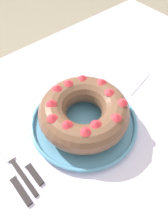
% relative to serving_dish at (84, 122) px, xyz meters
% --- Properties ---
extents(ground_plane, '(8.00, 8.00, 0.00)m').
position_rel_serving_dish_xyz_m(ground_plane, '(-0.01, -0.02, -0.75)').
color(ground_plane, gray).
extents(dining_table, '(1.54, 1.00, 0.74)m').
position_rel_serving_dish_xyz_m(dining_table, '(-0.01, -0.02, -0.09)').
color(dining_table, silver).
rests_on(dining_table, ground_plane).
extents(serving_dish, '(0.34, 0.34, 0.02)m').
position_rel_serving_dish_xyz_m(serving_dish, '(0.00, 0.00, 0.00)').
color(serving_dish, '#518EB2').
rests_on(serving_dish, dining_table).
extents(bundt_cake, '(0.27, 0.27, 0.09)m').
position_rel_serving_dish_xyz_m(bundt_cake, '(0.00, 0.00, 0.05)').
color(bundt_cake, brown).
rests_on(bundt_cake, serving_dish).
extents(fork, '(0.02, 0.18, 0.01)m').
position_rel_serving_dish_xyz_m(fork, '(-0.24, 0.01, -0.01)').
color(fork, black).
rests_on(fork, dining_table).
extents(serving_knife, '(0.02, 0.20, 0.01)m').
position_rel_serving_dish_xyz_m(serving_knife, '(-0.26, -0.02, -0.01)').
color(serving_knife, black).
rests_on(serving_knife, dining_table).
extents(cake_knife, '(0.02, 0.16, 0.01)m').
position_rel_serving_dish_xyz_m(cake_knife, '(-0.21, -0.01, -0.01)').
color(cake_knife, black).
rests_on(cake_knife, dining_table).
extents(napkin, '(0.16, 0.13, 0.00)m').
position_rel_serving_dish_xyz_m(napkin, '(0.27, 0.05, -0.01)').
color(napkin, white).
rests_on(napkin, dining_table).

